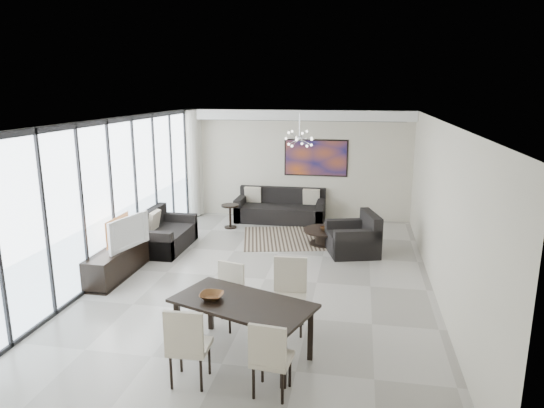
% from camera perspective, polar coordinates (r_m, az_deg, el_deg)
% --- Properties ---
extents(room_shell, '(6.00, 9.00, 2.90)m').
position_cam_1_polar(room_shell, '(8.56, 2.17, -0.01)').
color(room_shell, '#A8A39B').
rests_on(room_shell, ground).
extents(window_wall, '(0.37, 8.95, 2.90)m').
position_cam_1_polar(window_wall, '(9.59, -17.87, 0.92)').
color(window_wall, silver).
rests_on(window_wall, floor).
extents(soffit, '(5.98, 0.40, 0.26)m').
position_cam_1_polar(soffit, '(12.66, 2.93, 10.42)').
color(soffit, white).
rests_on(soffit, room_shell).
extents(painting, '(1.68, 0.04, 0.98)m').
position_cam_1_polar(painting, '(12.88, 5.19, 5.43)').
color(painting, '#B24B18').
rests_on(painting, room_shell).
extents(chandelier, '(0.66, 0.66, 0.71)m').
position_cam_1_polar(chandelier, '(10.87, 3.25, 7.69)').
color(chandelier, silver).
rests_on(chandelier, room_shell).
extents(rug, '(2.82, 2.39, 0.01)m').
position_cam_1_polar(rug, '(11.45, 2.92, -4.00)').
color(rug, black).
rests_on(rug, floor).
extents(coffee_table, '(0.98, 0.98, 0.34)m').
position_cam_1_polar(coffee_table, '(11.02, 6.23, -3.75)').
color(coffee_table, black).
rests_on(coffee_table, floor).
extents(bowl_coffee, '(0.22, 0.22, 0.07)m').
position_cam_1_polar(bowl_coffee, '(10.94, 6.24, -2.89)').
color(bowl_coffee, brown).
rests_on(bowl_coffee, coffee_table).
extents(sofa_main, '(2.32, 0.95, 0.85)m').
position_cam_1_polar(sofa_main, '(12.87, 1.02, -0.72)').
color(sofa_main, black).
rests_on(sofa_main, floor).
extents(loveseat, '(0.93, 1.66, 0.83)m').
position_cam_1_polar(loveseat, '(10.93, -12.70, -3.68)').
color(loveseat, black).
rests_on(loveseat, floor).
extents(armchair, '(1.23, 1.27, 0.87)m').
position_cam_1_polar(armchair, '(10.50, 9.64, -4.15)').
color(armchair, black).
rests_on(armchair, floor).
extents(side_table, '(0.44, 0.44, 0.60)m').
position_cam_1_polar(side_table, '(12.21, -4.95, -0.97)').
color(side_table, black).
rests_on(side_table, floor).
extents(tv_console, '(0.50, 1.77, 0.55)m').
position_cam_1_polar(tv_console, '(9.58, -17.79, -6.52)').
color(tv_console, black).
rests_on(tv_console, floor).
extents(television, '(0.39, 1.05, 0.60)m').
position_cam_1_polar(television, '(9.39, -16.96, -3.14)').
color(television, gray).
rests_on(television, tv_console).
extents(dining_table, '(2.03, 1.49, 0.76)m').
position_cam_1_polar(dining_table, '(6.43, -3.47, -12.10)').
color(dining_table, black).
rests_on(dining_table, floor).
extents(dining_chair_sw, '(0.48, 0.48, 1.00)m').
position_cam_1_polar(dining_chair_sw, '(5.93, -9.97, -15.69)').
color(dining_chair_sw, beige).
rests_on(dining_chair_sw, floor).
extents(dining_chair_se, '(0.47, 0.47, 0.94)m').
position_cam_1_polar(dining_chair_se, '(5.68, -0.26, -17.31)').
color(dining_chair_se, beige).
rests_on(dining_chair_se, floor).
extents(dining_chair_nw, '(0.53, 0.53, 0.94)m').
position_cam_1_polar(dining_chair_nw, '(7.31, -5.19, -10.04)').
color(dining_chair_nw, beige).
rests_on(dining_chair_nw, floor).
extents(dining_chair_ne, '(0.51, 0.51, 1.05)m').
position_cam_1_polar(dining_chair_ne, '(7.15, 2.09, -9.92)').
color(dining_chair_ne, beige).
rests_on(dining_chair_ne, floor).
extents(bowl_dining, '(0.31, 0.31, 0.08)m').
position_cam_1_polar(bowl_dining, '(6.50, -7.12, -10.69)').
color(bowl_dining, brown).
rests_on(bowl_dining, dining_table).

